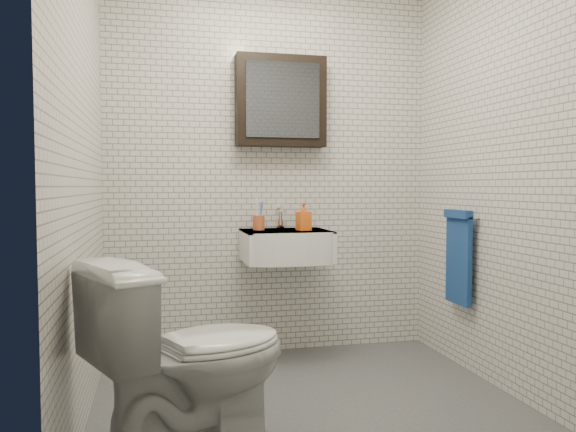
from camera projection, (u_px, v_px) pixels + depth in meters
The scene contains 9 objects.
ground at pixel (310, 404), 2.91m from camera, with size 2.20×2.00×0.01m, color #45474C.
room_shell at pixel (310, 120), 2.83m from camera, with size 2.22×2.02×2.51m.
washbasin at pixel (287, 245), 3.59m from camera, with size 0.55×0.50×0.20m.
faucet at pixel (281, 219), 3.78m from camera, with size 0.06×0.20×0.15m.
mirror_cabinet at pixel (281, 101), 3.73m from camera, with size 0.60×0.15×0.60m.
towel_rail at pixel (459, 253), 3.45m from camera, with size 0.09×0.30×0.58m.
toothbrush_cup at pixel (259, 222), 3.65m from camera, with size 0.09×0.09×0.21m.
soap_bottle at pixel (304, 217), 3.61m from camera, with size 0.08×0.08×0.18m, color orange.
toilet at pixel (193, 358), 2.32m from camera, with size 0.47×0.83×0.85m, color white.
Camera 1 is at (-0.75, -2.75, 1.13)m, focal length 35.00 mm.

